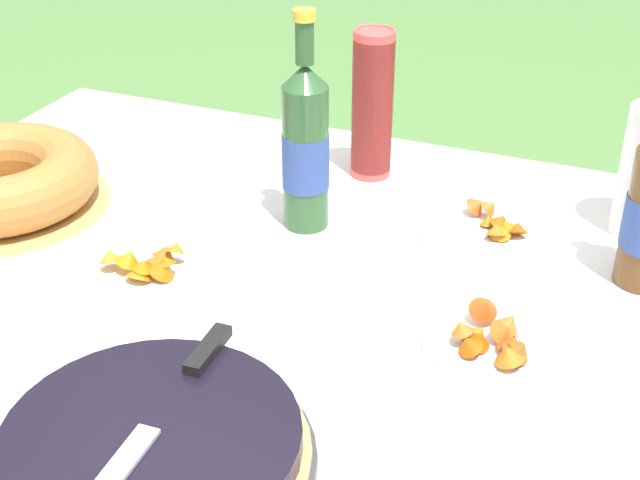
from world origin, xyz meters
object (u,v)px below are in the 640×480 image
Objects in this scene: cup_stack at (372,105)px; serving_knife at (163,409)px; cider_bottle_green at (305,147)px; snack_plate_left at (494,232)px; bundt_cake at (0,179)px; berry_tart at (153,451)px; snack_plate_near at (147,274)px; snack_plate_right at (497,342)px.

serving_knife is at bearing -87.83° from cup_stack.
cider_bottle_green reaches higher than snack_plate_left.
berry_tart is at bearing -37.92° from bundt_cake.
cider_bottle_green is at bearing 59.33° from snack_plate_near.
snack_plate_left is at bearing -29.09° from cup_stack.
snack_plate_right is (0.30, 0.35, -0.01)m from berry_tart.
snack_plate_right is (0.86, -0.08, -0.04)m from bundt_cake.
bundt_cake is 1.00× the size of cider_bottle_green.
cider_bottle_green reaches higher than berry_tart.
berry_tart is at bearing -83.57° from cider_bottle_green.
serving_knife is 1.58× the size of snack_plate_left.
snack_plate_near is 0.93× the size of snack_plate_left.
bundt_cake is 0.64m from cup_stack.
serving_knife reaches higher than snack_plate_near.
serving_knife is 1.41× the size of cup_stack.
berry_tart is 1.01× the size of bundt_cake.
cider_bottle_green is at bearing -166.35° from snack_plate_left.
snack_plate_right reaches higher than berry_tart.
snack_plate_near is (0.35, -0.11, -0.04)m from bundt_cake.
snack_plate_left is (0.26, -0.14, -0.12)m from cup_stack.
bundt_cake is 1.82× the size of snack_plate_right.
bundt_cake is 1.59× the size of snack_plate_near.
bundt_cake is at bearing -164.64° from cider_bottle_green.
snack_plate_left reaches higher than snack_plate_near.
snack_plate_right is at bearing -31.29° from cider_bottle_green.
cider_bottle_green reaches higher than bundt_cake.
snack_plate_near is (-0.21, 0.30, -0.05)m from serving_knife.
berry_tart is at bearing -56.90° from snack_plate_near.
cider_bottle_green is 1.59× the size of snack_plate_near.
snack_plate_near is (-0.18, -0.46, -0.12)m from cup_stack.
cider_bottle_green is 0.33m from snack_plate_left.
serving_knife is at bearing -36.07° from bundt_cake.
serving_knife is at bearing -110.54° from snack_plate_left.
berry_tart is 0.46m from snack_plate_right.
bundt_cake reaches higher than serving_knife.
snack_plate_near is 0.55m from snack_plate_left.
snack_plate_near is at bearing -17.77° from bundt_cake.
serving_knife is 1.94× the size of snack_plate_right.
berry_tart is 1.50× the size of snack_plate_left.
cup_stack is 0.56m from snack_plate_right.
berry_tart is 1.60× the size of snack_plate_near.
snack_plate_right is (0.51, 0.03, 0.00)m from snack_plate_near.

